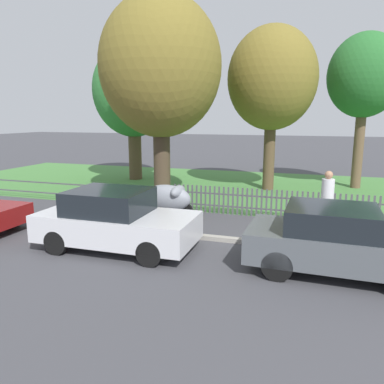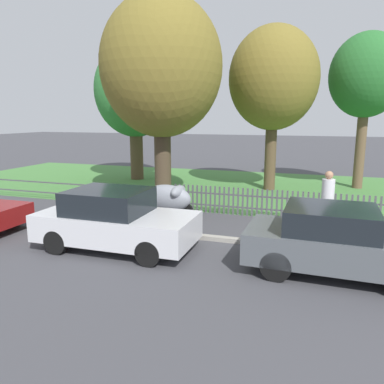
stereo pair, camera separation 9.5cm
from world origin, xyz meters
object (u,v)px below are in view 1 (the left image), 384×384
parked_car_black_saloon (115,220)px  tree_far_left (365,77)px  tree_behind_motorcycle (160,68)px  covered_motorcycle (168,198)px  parked_car_navy_estate (338,240)px  tree_nearest_kerb (133,91)px  pedestrian_near_fence (327,197)px  tree_mid_park (272,79)px

parked_car_black_saloon → tree_far_left: tree_far_left is taller
tree_behind_motorcycle → covered_motorcycle: bearing=-63.4°
parked_car_navy_estate → tree_nearest_kerb: 14.25m
covered_motorcycle → tree_far_left: tree_far_left is taller
tree_far_left → parked_car_navy_estate: bearing=-97.2°
tree_nearest_kerb → pedestrian_near_fence: (9.46, -6.65, -3.56)m
tree_mid_park → pedestrian_near_fence: bearing=-68.1°
covered_motorcycle → tree_nearest_kerb: (-4.54, 6.72, 3.90)m
tree_mid_park → covered_motorcycle: bearing=-113.2°
covered_motorcycle → tree_mid_park: size_ratio=0.25×
parked_car_black_saloon → tree_behind_motorcycle: tree_behind_motorcycle is taller
parked_car_navy_estate → pedestrian_near_fence: (-0.14, 3.16, 0.27)m
tree_behind_motorcycle → pedestrian_near_fence: bearing=-21.0°
covered_motorcycle → pedestrian_near_fence: pedestrian_near_fence is taller
pedestrian_near_fence → tree_mid_park: bearing=139.3°
covered_motorcycle → pedestrian_near_fence: size_ratio=1.02×
covered_motorcycle → tree_mid_park: tree_mid_park is taller
tree_mid_park → parked_car_navy_estate: bearing=-74.5°
parked_car_navy_estate → tree_far_left: (1.36, 10.74, 4.30)m
tree_mid_park → parked_car_black_saloon: bearing=-106.5°
tree_behind_motorcycle → tree_mid_park: 5.17m
tree_behind_motorcycle → pedestrian_near_fence: (6.14, -2.36, -4.10)m
tree_far_left → parked_car_black_saloon: bearing=-121.2°
parked_car_black_saloon → tree_nearest_kerb: 11.50m
tree_nearest_kerb → tree_far_left: tree_nearest_kerb is taller
parked_car_black_saloon → covered_motorcycle: bearing=86.8°
covered_motorcycle → tree_behind_motorcycle: 5.21m
parked_car_navy_estate → tree_nearest_kerb: tree_nearest_kerb is taller
parked_car_navy_estate → pedestrian_near_fence: size_ratio=2.18×
tree_nearest_kerb → tree_far_left: (10.96, 0.93, 0.47)m
parked_car_black_saloon → tree_nearest_kerb: tree_nearest_kerb is taller
parked_car_navy_estate → tree_behind_motorcycle: 9.44m
pedestrian_near_fence → tree_nearest_kerb: bearing=172.3°
parked_car_navy_estate → covered_motorcycle: 5.93m
tree_behind_motorcycle → parked_car_black_saloon: bearing=-79.3°
parked_car_navy_estate → tree_behind_motorcycle: (-6.29, 5.52, 4.37)m
covered_motorcycle → tree_mid_park: 7.74m
tree_nearest_kerb → pedestrian_near_fence: tree_nearest_kerb is taller
parked_car_navy_estate → parked_car_black_saloon: bearing=-177.3°
parked_car_black_saloon → parked_car_navy_estate: parked_car_black_saloon is taller
tree_mid_park → pedestrian_near_fence: (2.37, -5.88, -3.88)m
tree_nearest_kerb → tree_behind_motorcycle: bearing=-52.2°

